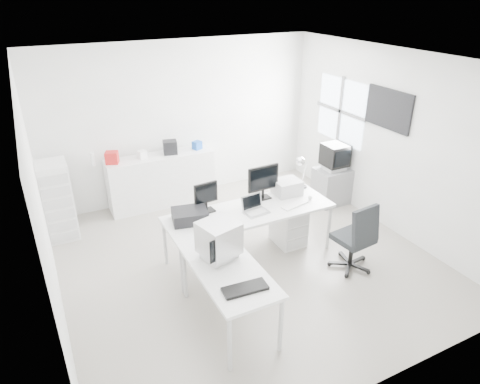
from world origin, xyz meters
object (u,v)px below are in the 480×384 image
laser_printer (287,187)px  crt_tv (335,157)px  filing_cabinet (58,201)px  main_desk (249,233)px  side_desk (229,296)px  lcd_monitor_large (263,183)px  drawer_pedestal (288,225)px  laptop (256,205)px  tv_cabinet (332,186)px  office_chair (354,235)px  sideboard (162,180)px  inkjet_printer (190,216)px  crt_monitor (219,240)px  lcd_monitor_small (206,198)px

laser_printer → crt_tv: 1.52m
filing_cabinet → main_desk: bearing=-37.5°
side_desk → crt_tv: size_ratio=2.80×
lcd_monitor_large → filing_cabinet: (-2.72, 1.56, -0.39)m
filing_cabinet → drawer_pedestal: bearing=-29.9°
side_desk → laptop: 1.43m
tv_cabinet → laser_printer: bearing=-155.5°
laser_printer → crt_tv: (1.38, 0.63, 0.02)m
office_chair → sideboard: bearing=113.7°
lcd_monitor_large → tv_cabinet: bearing=16.3°
inkjet_printer → crt_monitor: bearing=-78.3°
lcd_monitor_large → lcd_monitor_small: bearing=177.7°
drawer_pedestal → laser_printer: size_ratio=1.55×
main_desk → inkjet_printer: 0.97m
lcd_monitor_small → laser_printer: size_ratio=1.12×
laptop → sideboard: size_ratio=0.20×
lcd_monitor_small → office_chair: (1.69, -1.14, -0.44)m
lcd_monitor_large → sideboard: size_ratio=0.27×
laser_printer → lcd_monitor_small: bearing=179.9°
drawer_pedestal → filing_cabinet: filing_cabinet is taller
laptop → laser_printer: (0.70, 0.32, -0.01)m
laptop → laser_printer: laptop is taller
inkjet_printer → office_chair: office_chair is taller
side_desk → crt_monitor: bearing=90.0°
crt_monitor → filing_cabinet: filing_cabinet is taller
side_desk → laptop: laptop is taller
inkjet_printer → filing_cabinet: size_ratio=0.37×
lcd_monitor_small → laser_printer: bearing=-6.6°
inkjet_printer → lcd_monitor_small: bearing=38.3°
side_desk → lcd_monitor_small: size_ratio=3.23×
lcd_monitor_large → tv_cabinet: (1.78, 0.60, -0.68)m
inkjet_printer → lcd_monitor_small: 0.36m
drawer_pedestal → sideboard: sideboard is taller
drawer_pedestal → crt_monitor: 1.92m
filing_cabinet → side_desk: bearing=-62.5°
side_desk → laptop: (0.90, 1.00, 0.50)m
lcd_monitor_large → filing_cabinet: lcd_monitor_large is taller
drawer_pedestal → inkjet_printer: bearing=178.2°
tv_cabinet → crt_tv: (0.00, 0.00, 0.55)m
laptop → laser_printer: size_ratio=0.96×
main_desk → laser_printer: (0.75, 0.22, 0.49)m
inkjet_printer → crt_monitor: crt_monitor is taller
crt_tv → laptop: bearing=-155.5°
tv_cabinet → side_desk: bearing=-146.8°
lcd_monitor_large → main_desk: bearing=-146.8°
tv_cabinet → office_chair: bearing=-119.9°
drawer_pedestal → inkjet_printer: (-1.55, 0.05, 0.53)m
lcd_monitor_small → crt_monitor: bearing=-110.5°
lcd_monitor_small → filing_cabinet: filing_cabinet is taller
crt_monitor → crt_tv: (2.98, 1.70, -0.11)m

